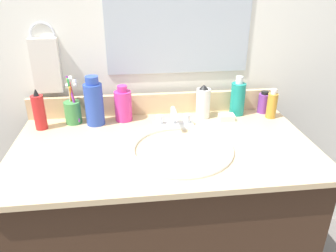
# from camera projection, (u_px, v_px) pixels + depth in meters

# --- Properties ---
(vanity_cabinet) EXTENTS (1.04, 0.55, 0.72)m
(vanity_cabinet) POSITION_uv_depth(u_px,v_px,m) (164.00, 225.00, 1.34)
(vanity_cabinet) COLOR #382316
(vanity_cabinet) RESTS_ON ground_plane
(countertop) EXTENTS (1.08, 0.60, 0.02)m
(countertop) POSITION_uv_depth(u_px,v_px,m) (163.00, 146.00, 1.19)
(countertop) COLOR #D1B284
(countertop) RESTS_ON vanity_cabinet
(backsplash) EXTENTS (1.08, 0.02, 0.09)m
(backsplash) POSITION_uv_depth(u_px,v_px,m) (156.00, 103.00, 1.42)
(backsplash) COLOR #D1B284
(backsplash) RESTS_ON countertop
(back_wall) EXTENTS (2.18, 0.04, 1.30)m
(back_wall) POSITION_uv_depth(u_px,v_px,m) (156.00, 126.00, 1.54)
(back_wall) COLOR white
(back_wall) RESTS_ON ground_plane
(mirror_panel) EXTENTS (0.60, 0.01, 0.56)m
(mirror_panel) POSITION_uv_depth(u_px,v_px,m) (179.00, 4.00, 1.29)
(mirror_panel) COLOR #B2BCC6
(towel_ring) EXTENTS (0.10, 0.01, 0.10)m
(towel_ring) POSITION_uv_depth(u_px,v_px,m) (42.00, 35.00, 1.28)
(towel_ring) COLOR silver
(hand_towel) EXTENTS (0.11, 0.04, 0.22)m
(hand_towel) POSITION_uv_depth(u_px,v_px,m) (46.00, 66.00, 1.32)
(hand_towel) COLOR silver
(sink_basin) EXTENTS (0.37, 0.37, 0.11)m
(sink_basin) POSITION_uv_depth(u_px,v_px,m) (181.00, 157.00, 1.15)
(sink_basin) COLOR white
(sink_basin) RESTS_ON countertop
(faucet) EXTENTS (0.16, 0.10, 0.08)m
(faucet) POSITION_uv_depth(u_px,v_px,m) (173.00, 120.00, 1.30)
(faucet) COLOR silver
(faucet) RESTS_ON countertop
(bottle_soap_pink) EXTENTS (0.07, 0.07, 0.15)m
(bottle_soap_pink) POSITION_uv_depth(u_px,v_px,m) (123.00, 105.00, 1.34)
(bottle_soap_pink) COLOR #D8338C
(bottle_soap_pink) RESTS_ON countertop
(bottle_shampoo_blue) EXTENTS (0.07, 0.07, 0.20)m
(bottle_shampoo_blue) POSITION_uv_depth(u_px,v_px,m) (94.00, 103.00, 1.30)
(bottle_shampoo_blue) COLOR #2D4CB2
(bottle_shampoo_blue) RESTS_ON countertop
(bottle_spray_red) EXTENTS (0.05, 0.05, 0.17)m
(bottle_spray_red) POSITION_uv_depth(u_px,v_px,m) (39.00, 112.00, 1.27)
(bottle_spray_red) COLOR red
(bottle_spray_red) RESTS_ON countertop
(bottle_cream_purple) EXTENTS (0.05, 0.05, 0.10)m
(bottle_cream_purple) POSITION_uv_depth(u_px,v_px,m) (264.00, 103.00, 1.43)
(bottle_cream_purple) COLOR #7A3899
(bottle_cream_purple) RESTS_ON countertop
(bottle_lotion_white) EXTENTS (0.06, 0.06, 0.14)m
(bottle_lotion_white) POSITION_uv_depth(u_px,v_px,m) (203.00, 102.00, 1.37)
(bottle_lotion_white) COLOR white
(bottle_lotion_white) RESTS_ON countertop
(bottle_mouthwash_teal) EXTENTS (0.06, 0.06, 0.17)m
(bottle_mouthwash_teal) POSITION_uv_depth(u_px,v_px,m) (238.00, 98.00, 1.40)
(bottle_mouthwash_teal) COLOR teal
(bottle_mouthwash_teal) RESTS_ON countertop
(bottle_oil_amber) EXTENTS (0.04, 0.04, 0.13)m
(bottle_oil_amber) POSITION_uv_depth(u_px,v_px,m) (272.00, 105.00, 1.37)
(bottle_oil_amber) COLOR gold
(bottle_oil_amber) RESTS_ON countertop
(cup_green) EXTENTS (0.07, 0.08, 0.20)m
(cup_green) POSITION_uv_depth(u_px,v_px,m) (73.00, 110.00, 1.32)
(cup_green) COLOR #3F8C47
(cup_green) RESTS_ON countertop
(soap_bar) EXTENTS (0.06, 0.04, 0.02)m
(soap_bar) POSITION_uv_depth(u_px,v_px,m) (227.00, 117.00, 1.37)
(soap_bar) COLOR white
(soap_bar) RESTS_ON countertop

